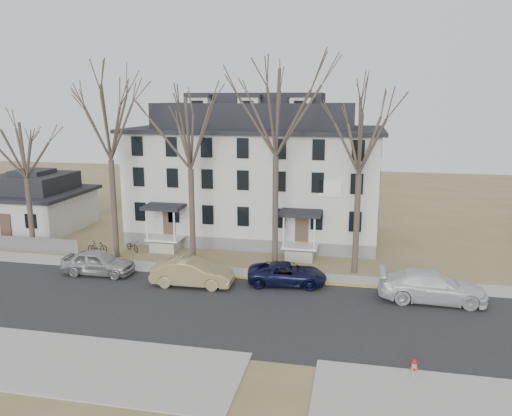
% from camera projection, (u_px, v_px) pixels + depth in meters
% --- Properties ---
extents(ground, '(120.00, 120.00, 0.00)m').
position_uv_depth(ground, '(225.00, 327.00, 25.85)').
color(ground, olive).
rests_on(ground, ground).
extents(main_road, '(120.00, 10.00, 0.04)m').
position_uv_depth(main_road, '(234.00, 311.00, 27.77)').
color(main_road, '#27272A').
rests_on(main_road, ground).
extents(far_sidewalk, '(120.00, 2.00, 0.08)m').
position_uv_depth(far_sidewalk, '(256.00, 275.00, 33.51)').
color(far_sidewalk, '#A09F97').
rests_on(far_sidewalk, ground).
extents(near_sidewalk_right, '(14.00, 5.00, 0.08)m').
position_uv_depth(near_sidewalk_right, '(499.00, 414.00, 18.72)').
color(near_sidewalk_right, '#A09F97').
rests_on(near_sidewalk_right, ground).
extents(near_sidewalk_left, '(20.00, 5.00, 0.08)m').
position_uv_depth(near_sidewalk_left, '(26.00, 359.00, 22.64)').
color(near_sidewalk_left, '#A09F97').
rests_on(near_sidewalk_left, ground).
extents(yellow_curb, '(14.00, 0.25, 0.06)m').
position_uv_depth(yellow_curb, '(330.00, 285.00, 31.67)').
color(yellow_curb, gold).
rests_on(yellow_curb, ground).
extents(boarding_house, '(20.80, 12.36, 12.05)m').
position_uv_depth(boarding_house, '(256.00, 174.00, 42.27)').
color(boarding_house, slate).
rests_on(boarding_house, ground).
extents(small_house, '(8.70, 8.70, 5.00)m').
position_uv_depth(small_house, '(35.00, 204.00, 44.99)').
color(small_house, beige).
rests_on(small_house, ground).
extents(tree_far_left, '(8.40, 8.40, 13.72)m').
position_uv_depth(tree_far_left, '(108.00, 117.00, 35.17)').
color(tree_far_left, '#473B31').
rests_on(tree_far_left, ground).
extents(tree_mid_left, '(7.80, 7.80, 12.74)m').
position_uv_depth(tree_mid_left, '(190.00, 128.00, 34.15)').
color(tree_mid_left, '#473B31').
rests_on(tree_mid_left, ground).
extents(tree_center, '(9.00, 9.00, 14.70)m').
position_uv_depth(tree_center, '(276.00, 106.00, 32.66)').
color(tree_center, '#473B31').
rests_on(tree_center, ground).
extents(tree_mid_right, '(7.80, 7.80, 12.74)m').
position_uv_depth(tree_mid_right, '(361.00, 130.00, 31.90)').
color(tree_mid_right, '#473B31').
rests_on(tree_mid_right, ground).
extents(tree_bungalow, '(6.60, 6.60, 10.78)m').
position_uv_depth(tree_bungalow, '(24.00, 146.00, 37.02)').
color(tree_bungalow, '#473B31').
rests_on(tree_bungalow, ground).
extents(car_silver, '(4.89, 2.07, 1.65)m').
position_uv_depth(car_silver, '(98.00, 263.00, 33.39)').
color(car_silver, '#AAAAAA').
rests_on(car_silver, ground).
extents(car_tan, '(5.20, 1.98, 1.69)m').
position_uv_depth(car_tan, '(192.00, 273.00, 31.37)').
color(car_tan, '#988A54').
rests_on(car_tan, ground).
extents(car_navy, '(5.20, 2.82, 1.38)m').
position_uv_depth(car_navy, '(287.00, 274.00, 31.59)').
color(car_navy, black).
rests_on(car_navy, ground).
extents(car_white, '(6.09, 2.49, 1.76)m').
position_uv_depth(car_white, '(432.00, 287.00, 28.97)').
color(car_white, silver).
rests_on(car_white, ground).
extents(bicycle_left, '(1.61, 1.33, 0.83)m').
position_uv_depth(bicycle_left, '(132.00, 246.00, 38.57)').
color(bicycle_left, black).
rests_on(bicycle_left, ground).
extents(bicycle_right, '(1.58, 0.59, 0.93)m').
position_uv_depth(bicycle_right, '(97.00, 247.00, 38.16)').
color(bicycle_right, black).
rests_on(bicycle_right, ground).
extents(fire_hydrant, '(0.34, 0.32, 0.82)m').
position_uv_depth(fire_hydrant, '(414.00, 368.00, 21.13)').
color(fire_hydrant, '#B7B7BA').
rests_on(fire_hydrant, ground).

